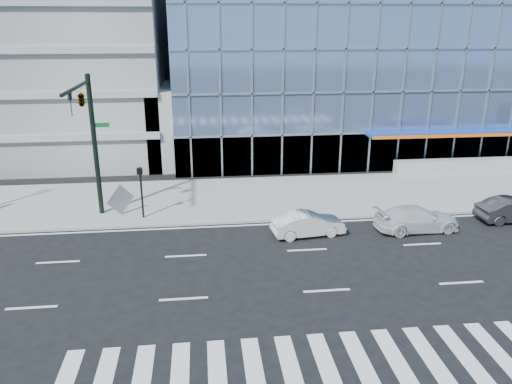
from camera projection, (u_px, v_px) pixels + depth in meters
ground at (307, 250)px, 24.84m from camera, size 160.00×160.00×0.00m
sidewalk at (281, 196)px, 32.34m from camera, size 120.00×8.00×0.15m
theatre_building at (396, 58)px, 48.35m from camera, size 42.00×26.00×15.00m
parking_garage at (27, 31)px, 43.96m from camera, size 24.00×24.00×20.00m
ramp_block at (189, 124)px, 40.17m from camera, size 6.00×8.00×6.00m
traffic_signal at (86, 115)px, 25.99m from camera, size 1.14×5.74×8.00m
ped_signal_post at (141, 185)px, 27.90m from camera, size 0.30×0.33×3.00m
white_suv at (417, 219)px, 26.99m from camera, size 4.71×2.15×1.34m
white_sedan at (308, 224)px, 26.37m from camera, size 4.01×1.83×1.27m
tilted_panel at (120, 200)px, 28.73m from camera, size 1.43×1.25×1.84m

